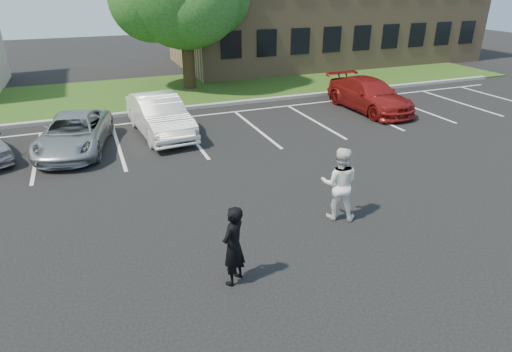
{
  "coord_description": "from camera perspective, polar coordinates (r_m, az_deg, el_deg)",
  "views": [
    {
      "loc": [
        -3.59,
        -7.98,
        5.68
      ],
      "look_at": [
        0.0,
        1.0,
        1.25
      ],
      "focal_mm": 30.0,
      "sensor_mm": 36.0,
      "label": 1
    }
  ],
  "objects": [
    {
      "name": "curb",
      "position": [
        21.06,
        -11.32,
        8.7
      ],
      "size": [
        40.0,
        0.3,
        0.15
      ],
      "primitive_type": "cube",
      "color": "gray",
      "rests_on": "ground"
    },
    {
      "name": "car_red_compact",
      "position": [
        21.36,
        14.88,
        10.41
      ],
      "size": [
        2.25,
        5.12,
        1.46
      ],
      "primitive_type": "imported",
      "rotation": [
        0.0,
        0.0,
        0.04
      ],
      "color": "maroon",
      "rests_on": "ground"
    },
    {
      "name": "office_building",
      "position": [
        34.79,
        9.27,
        21.82
      ],
      "size": [
        22.4,
        10.4,
        8.3
      ],
      "color": "#8F7151",
      "rests_on": "ground"
    },
    {
      "name": "car_silver_minivan",
      "position": [
        16.88,
        -23.1,
        5.26
      ],
      "size": [
        3.14,
        5.02,
        1.29
      ],
      "primitive_type": "imported",
      "rotation": [
        0.0,
        0.0,
        -0.23
      ],
      "color": "#A1A3A8",
      "rests_on": "ground"
    },
    {
      "name": "ground_plane",
      "position": [
        10.43,
        2.06,
        -8.4
      ],
      "size": [
        90.0,
        90.0,
        0.0
      ],
      "primitive_type": "plane",
      "color": "black",
      "rests_on": "ground"
    },
    {
      "name": "car_white_sedan",
      "position": [
        17.6,
        -12.72,
        7.87
      ],
      "size": [
        2.13,
        4.92,
        1.58
      ],
      "primitive_type": "imported",
      "rotation": [
        0.0,
        0.0,
        0.1
      ],
      "color": "silver",
      "rests_on": "ground"
    },
    {
      "name": "man_white_shirt",
      "position": [
        11.08,
        11.03,
        -1.02
      ],
      "size": [
        1.19,
        1.12,
        1.95
      ],
      "primitive_type": "imported",
      "rotation": [
        0.0,
        0.0,
        2.6
      ],
      "color": "white",
      "rests_on": "ground"
    },
    {
      "name": "stall_lines",
      "position": [
        18.54,
        -5.15,
        6.69
      ],
      "size": [
        34.0,
        5.36,
        0.01
      ],
      "color": "silver",
      "rests_on": "ground"
    },
    {
      "name": "grass_strip",
      "position": [
        24.89,
        -13.17,
        10.89
      ],
      "size": [
        44.0,
        8.0,
        0.08
      ],
      "primitive_type": "cube",
      "color": "#284A11",
      "rests_on": "ground"
    },
    {
      "name": "man_black_suit",
      "position": [
        8.64,
        -3.04,
        -9.28
      ],
      "size": [
        0.75,
        0.73,
        1.74
      ],
      "primitive_type": "imported",
      "rotation": [
        0.0,
        0.0,
        3.84
      ],
      "color": "black",
      "rests_on": "ground"
    }
  ]
}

